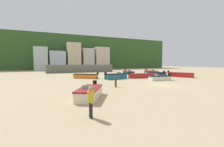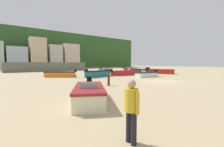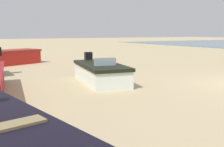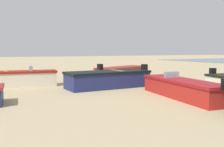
# 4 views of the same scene
# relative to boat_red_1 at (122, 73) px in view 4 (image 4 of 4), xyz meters

# --- Properties ---
(boat_red_1) EXTENTS (3.22, 4.89, 1.20)m
(boat_red_1) POSITION_rel_boat_red_1_xyz_m (0.00, 0.00, 0.00)
(boat_red_1) COLOR red
(boat_red_1) RESTS_ON ground
(boat_red_6) EXTENTS (5.38, 1.96, 1.14)m
(boat_red_6) POSITION_rel_boat_red_1_xyz_m (-8.08, 1.46, -0.02)
(boat_red_6) COLOR #B3241E
(boat_red_6) RESTS_ON ground
(boat_cream_7) EXTENTS (1.76, 4.82, 1.25)m
(boat_cream_7) POSITION_rel_boat_red_1_xyz_m (-1.09, 7.64, 0.03)
(boat_cream_7) COLOR beige
(boat_cream_7) RESTS_ON ground
(boat_navy_8) EXTENTS (1.90, 5.14, 1.27)m
(boat_navy_8) POSITION_rel_boat_red_1_xyz_m (-3.80, 3.03, 0.04)
(boat_navy_8) COLOR navy
(boat_navy_8) RESTS_ON ground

